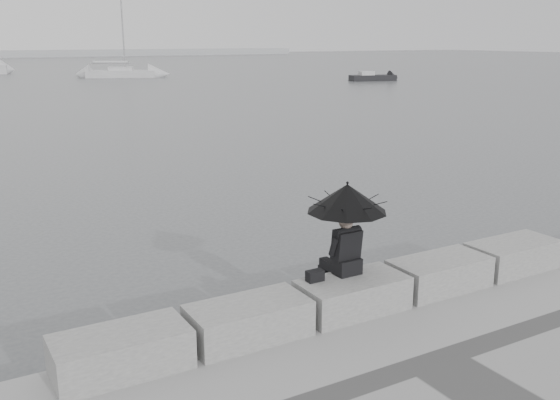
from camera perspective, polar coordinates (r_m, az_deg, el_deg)
ground at (r=9.86m, az=4.93°, el=-11.78°), size 360.00×360.00×0.00m
stone_block_far_left at (r=7.85m, az=-14.32°, el=-13.34°), size 1.60×0.80×0.50m
stone_block_left at (r=8.39m, az=-2.91°, el=-10.98°), size 1.60×0.80×0.50m
stone_block_centre at (r=9.21m, az=6.65°, el=-8.64°), size 1.60×0.80×0.50m
stone_block_right at (r=10.26m, az=14.36°, el=-6.55°), size 1.60×0.80×0.50m
stone_block_far_right at (r=11.46m, az=20.50°, el=-4.79°), size 1.60×0.80×0.50m
seated_person at (r=9.02m, az=6.16°, el=-0.71°), size 1.17×1.17×1.39m
bag at (r=8.97m, az=3.22°, el=-6.93°), size 0.25×0.14×0.16m
sailboat_right at (r=75.45m, az=-14.32°, el=11.20°), size 8.04×5.24×12.90m
small_motorboat at (r=68.16m, az=8.47°, el=11.00°), size 5.13×2.79×1.10m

